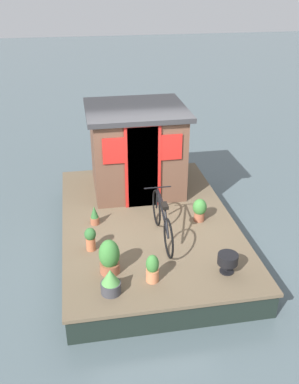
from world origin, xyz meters
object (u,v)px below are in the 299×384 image
(potted_plant_ivy, at_px, (111,282))
(potted_plant_mint, at_px, (200,209))
(bicycle, at_px, (162,220))
(potted_plant_geranium, at_px, (90,238))
(houseboat_cabin, at_px, (136,149))
(potted_plant_succulent, at_px, (95,216))
(potted_plant_fern, at_px, (109,257))
(charcoal_grill, at_px, (228,260))
(potted_plant_thyme, at_px, (152,268))

(potted_plant_ivy, bearing_deg, potted_plant_mint, -46.17)
(bicycle, relative_size, potted_plant_geranium, 4.05)
(houseboat_cabin, distance_m, potted_plant_succulent, 1.88)
(bicycle, distance_m, potted_plant_fern, 1.30)
(charcoal_grill, bearing_deg, bicycle, 36.44)
(potted_plant_fern, bearing_deg, potted_plant_succulent, 5.44)
(potted_plant_geranium, relative_size, charcoal_grill, 1.29)
(bicycle, height_order, potted_plant_thyme, bicycle)
(potted_plant_thyme, height_order, potted_plant_fern, potted_plant_fern)
(potted_plant_mint, xyz_separation_m, potted_plant_ivy, (-1.81, 1.88, -0.05))
(potted_plant_ivy, bearing_deg, potted_plant_fern, -3.63)
(potted_plant_succulent, bearing_deg, bicycle, -121.86)
(bicycle, xyz_separation_m, potted_plant_mint, (0.50, -0.84, -0.14))
(bicycle, bearing_deg, charcoal_grill, -143.56)
(potted_plant_fern, bearing_deg, potted_plant_ivy, 176.37)
(potted_plant_succulent, distance_m, charcoal_grill, 2.72)
(potted_plant_fern, height_order, charcoal_grill, potted_plant_fern)
(bicycle, bearing_deg, potted_plant_ivy, 141.33)
(potted_plant_ivy, relative_size, charcoal_grill, 1.26)
(potted_plant_mint, bearing_deg, houseboat_cabin, 31.08)
(potted_plant_mint, xyz_separation_m, potted_plant_geranium, (-0.62, 2.12, -0.01))
(potted_plant_mint, bearing_deg, bicycle, 120.84)
(potted_plant_mint, bearing_deg, potted_plant_ivy, 133.83)
(potted_plant_succulent, height_order, potted_plant_geranium, potted_plant_geranium)
(potted_plant_ivy, distance_m, charcoal_grill, 1.89)
(bicycle, bearing_deg, potted_plant_succulent, 58.14)
(houseboat_cabin, relative_size, potted_plant_succulent, 5.35)
(potted_plant_succulent, distance_m, potted_plant_fern, 1.53)
(bicycle, distance_m, charcoal_grill, 1.41)
(potted_plant_thyme, bearing_deg, potted_plant_mint, -36.66)
(charcoal_grill, bearing_deg, potted_plant_mint, -0.03)
(potted_plant_succulent, height_order, potted_plant_mint, potted_plant_mint)
(houseboat_cabin, bearing_deg, potted_plant_thyme, 175.67)
(potted_plant_mint, distance_m, potted_plant_ivy, 2.61)
(bicycle, xyz_separation_m, potted_plant_thyme, (-1.14, 0.38, -0.15))
(potted_plant_thyme, relative_size, potted_plant_fern, 0.80)
(bicycle, relative_size, potted_plant_thyme, 3.66)
(potted_plant_succulent, bearing_deg, potted_plant_thyme, -157.36)
(charcoal_grill, bearing_deg, potted_plant_geranium, 64.58)
(potted_plant_geranium, bearing_deg, charcoal_grill, -115.42)
(potted_plant_succulent, xyz_separation_m, charcoal_grill, (-1.85, -2.00, 0.05))
(potted_plant_geranium, xyz_separation_m, potted_plant_ivy, (-1.18, -0.23, -0.03))
(bicycle, bearing_deg, potted_plant_mint, -59.16)
(potted_plant_mint, height_order, charcoal_grill, potted_plant_mint)
(bicycle, height_order, charcoal_grill, bicycle)
(houseboat_cabin, height_order, potted_plant_fern, houseboat_cabin)
(bicycle, relative_size, charcoal_grill, 5.21)
(potted_plant_thyme, distance_m, potted_plant_fern, 0.72)
(bicycle, xyz_separation_m, charcoal_grill, (-1.13, -0.84, -0.15))
(potted_plant_fern, bearing_deg, potted_plant_thyme, -118.18)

